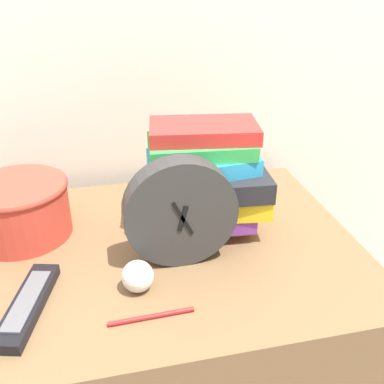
{
  "coord_description": "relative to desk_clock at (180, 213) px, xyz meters",
  "views": [
    {
      "loc": [
        -0.01,
        -0.45,
        1.26
      ],
      "look_at": [
        0.16,
        0.3,
        0.86
      ],
      "focal_mm": 42.0,
      "sensor_mm": 36.0,
      "label": 1
    }
  ],
  "objects": [
    {
      "name": "tv_remote",
      "position": [
        -0.28,
        -0.08,
        -0.1
      ],
      "size": [
        0.1,
        0.2,
        0.02
      ],
      "color": "black",
      "rests_on": "desk"
    },
    {
      "name": "basket",
      "position": [
        -0.31,
        0.17,
        -0.04
      ],
      "size": [
        0.21,
        0.21,
        0.12
      ],
      "color": "#C63D2D",
      "rests_on": "desk"
    },
    {
      "name": "book_stack",
      "position": [
        0.08,
        0.1,
        0.01
      ],
      "size": [
        0.27,
        0.2,
        0.23
      ],
      "color": "orange",
      "rests_on": "desk"
    },
    {
      "name": "crumpled_paper_ball",
      "position": [
        -0.09,
        -0.07,
        -0.08
      ],
      "size": [
        0.06,
        0.06,
        0.06
      ],
      "color": "white",
      "rests_on": "desk"
    },
    {
      "name": "desk_clock",
      "position": [
        0.0,
        0.0,
        0.0
      ],
      "size": [
        0.21,
        0.05,
        0.21
      ],
      "color": "#333333",
      "rests_on": "desk"
    },
    {
      "name": "desk",
      "position": [
        -0.13,
        0.06,
        -0.48
      ],
      "size": [
        1.0,
        0.61,
        0.74
      ],
      "color": "brown",
      "rests_on": "ground_plane"
    },
    {
      "name": "pen",
      "position": [
        -0.08,
        -0.15,
        -0.1
      ],
      "size": [
        0.14,
        0.01,
        0.01
      ],
      "color": "#B21E1E",
      "rests_on": "desk"
    }
  ]
}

